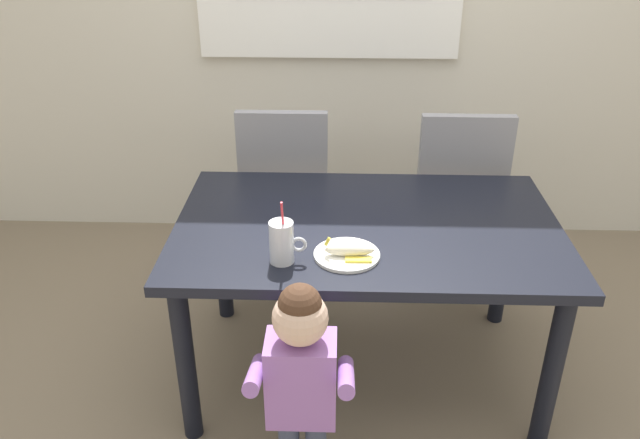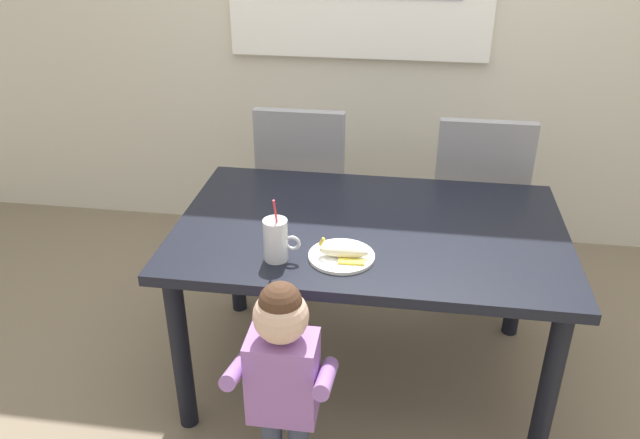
{
  "view_description": "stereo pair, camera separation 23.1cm",
  "coord_description": "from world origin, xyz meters",
  "px_view_note": "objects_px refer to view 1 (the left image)",
  "views": [
    {
      "loc": [
        -0.11,
        -2.13,
        1.87
      ],
      "look_at": [
        -0.18,
        -0.09,
        0.78
      ],
      "focal_mm": 35.68,
      "sensor_mm": 36.0,
      "label": 1
    },
    {
      "loc": [
        0.12,
        -2.11,
        1.87
      ],
      "look_at": [
        -0.18,
        -0.09,
        0.78
      ],
      "focal_mm": 35.68,
      "sensor_mm": 36.0,
      "label": 2
    }
  ],
  "objects_px": {
    "milk_cup": "(282,244)",
    "dining_table": "(367,244)",
    "snack_plate": "(347,255)",
    "dining_chair_right": "(456,190)",
    "toddler_standing": "(301,370)",
    "dining_chair_left": "(286,186)",
    "peeled_banana": "(350,250)"
  },
  "relations": [
    {
      "from": "snack_plate",
      "to": "peeled_banana",
      "type": "bearing_deg",
      "value": -49.74
    },
    {
      "from": "dining_chair_right",
      "to": "toddler_standing",
      "type": "relative_size",
      "value": 1.15
    },
    {
      "from": "snack_plate",
      "to": "milk_cup",
      "type": "bearing_deg",
      "value": -169.66
    },
    {
      "from": "snack_plate",
      "to": "toddler_standing",
      "type": "bearing_deg",
      "value": -110.9
    },
    {
      "from": "milk_cup",
      "to": "dining_table",
      "type": "bearing_deg",
      "value": 43.93
    },
    {
      "from": "dining_chair_right",
      "to": "peeled_banana",
      "type": "height_order",
      "value": "dining_chair_right"
    },
    {
      "from": "dining_chair_right",
      "to": "peeled_banana",
      "type": "distance_m",
      "value": 1.11
    },
    {
      "from": "dining_chair_right",
      "to": "snack_plate",
      "type": "relative_size",
      "value": 4.17
    },
    {
      "from": "dining_table",
      "to": "milk_cup",
      "type": "height_order",
      "value": "milk_cup"
    },
    {
      "from": "dining_chair_left",
      "to": "milk_cup",
      "type": "relative_size",
      "value": 3.88
    },
    {
      "from": "dining_chair_left",
      "to": "toddler_standing",
      "type": "height_order",
      "value": "dining_chair_left"
    },
    {
      "from": "dining_chair_right",
      "to": "milk_cup",
      "type": "distance_m",
      "value": 1.26
    },
    {
      "from": "dining_table",
      "to": "milk_cup",
      "type": "xyz_separation_m",
      "value": [
        -0.3,
        -0.29,
        0.16
      ]
    },
    {
      "from": "dining_table",
      "to": "toddler_standing",
      "type": "xyz_separation_m",
      "value": [
        -0.22,
        -0.61,
        -0.1
      ]
    },
    {
      "from": "dining_chair_left",
      "to": "dining_chair_right",
      "type": "relative_size",
      "value": 1.0
    },
    {
      "from": "toddler_standing",
      "to": "peeled_banana",
      "type": "bearing_deg",
      "value": 66.93
    },
    {
      "from": "dining_table",
      "to": "dining_chair_right",
      "type": "height_order",
      "value": "dining_chair_right"
    },
    {
      "from": "milk_cup",
      "to": "toddler_standing",
      "type": "bearing_deg",
      "value": -76.11
    },
    {
      "from": "dining_chair_left",
      "to": "peeled_banana",
      "type": "xyz_separation_m",
      "value": [
        0.31,
        -0.97,
        0.21
      ]
    },
    {
      "from": "dining_table",
      "to": "snack_plate",
      "type": "distance_m",
      "value": 0.28
    },
    {
      "from": "dining_chair_right",
      "to": "milk_cup",
      "type": "height_order",
      "value": "milk_cup"
    },
    {
      "from": "dining_table",
      "to": "toddler_standing",
      "type": "relative_size",
      "value": 1.74
    },
    {
      "from": "peeled_banana",
      "to": "milk_cup",
      "type": "bearing_deg",
      "value": -173.2
    },
    {
      "from": "dining_table",
      "to": "milk_cup",
      "type": "distance_m",
      "value": 0.44
    },
    {
      "from": "snack_plate",
      "to": "peeled_banana",
      "type": "height_order",
      "value": "peeled_banana"
    },
    {
      "from": "dining_table",
      "to": "peeled_banana",
      "type": "height_order",
      "value": "peeled_banana"
    },
    {
      "from": "dining_table",
      "to": "toddler_standing",
      "type": "height_order",
      "value": "toddler_standing"
    },
    {
      "from": "dining_table",
      "to": "dining_chair_left",
      "type": "relative_size",
      "value": 1.52
    },
    {
      "from": "dining_chair_right",
      "to": "dining_table",
      "type": "bearing_deg",
      "value": 56.16
    },
    {
      "from": "dining_table",
      "to": "snack_plate",
      "type": "height_order",
      "value": "snack_plate"
    },
    {
      "from": "dining_table",
      "to": "dining_chair_right",
      "type": "distance_m",
      "value": 0.83
    },
    {
      "from": "toddler_standing",
      "to": "peeled_banana",
      "type": "relative_size",
      "value": 4.87
    }
  ]
}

